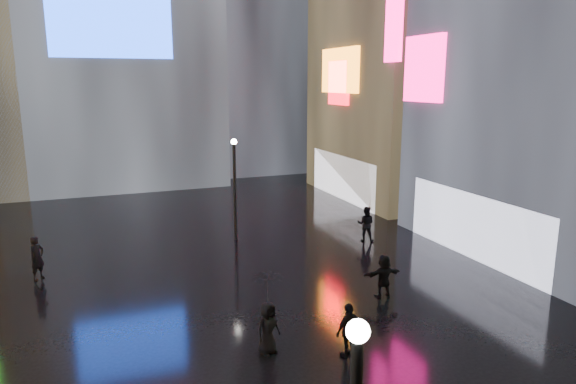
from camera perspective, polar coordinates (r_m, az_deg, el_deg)
ground at (r=22.92m, az=-7.39°, el=-8.28°), size 140.00×140.00×0.00m
lamp_far at (r=25.93m, az=-5.93°, el=0.95°), size 0.30×0.30×5.20m
pedestrian_3 at (r=15.71m, az=6.78°, el=-14.99°), size 1.06×0.68×1.67m
pedestrian_4 at (r=15.80m, az=-2.25°, el=-14.84°), size 0.92×0.76×1.62m
pedestrian_5 at (r=19.84m, az=10.57°, el=-9.16°), size 1.55×0.55×1.65m
pedestrian_6 at (r=23.51m, az=-26.10°, el=-6.60°), size 0.77×0.78×1.81m
pedestrian_7 at (r=26.32m, az=8.64°, el=-3.52°), size 1.11×1.05×1.80m
umbrella_2 at (r=15.26m, az=-2.29°, el=-10.57°), size 1.39×1.40×0.93m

